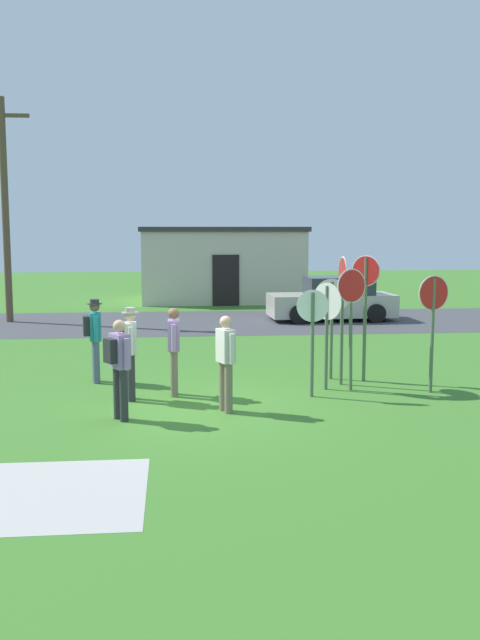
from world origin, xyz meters
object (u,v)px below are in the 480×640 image
stop_sign_tallest (327,317)px  person_in_teal (119,362)px  stop_sign_leaning_left (351,309)px  person_with_sunhat (130,347)px  parked_car_on_street (333,300)px  person_on_left (226,358)px  person_in_dark_shirt (94,334)px  person_in_blue (174,346)px  utility_pole (5,206)px  stop_sign_center_cluster (365,298)px  stop_sign_rear_right (332,311)px  stop_sign_low_front (312,326)px  stop_sign_nearest (342,299)px  stop_sign_far_back (433,314)px

stop_sign_tallest → person_in_teal: (-3.91, -1.91, -0.47)m
stop_sign_leaning_left → person_with_sunhat: size_ratio=1.38×
parked_car_on_street → person_on_left: person_on_left is taller
person_in_dark_shirt → person_in_blue: size_ratio=1.03×
utility_pole → stop_sign_center_cluster: bearing=-47.5°
stop_sign_leaning_left → stop_sign_rear_right: stop_sign_leaning_left is taller
stop_sign_center_cluster → stop_sign_low_front: stop_sign_center_cluster is taller
person_on_left → person_with_sunhat: (-1.71, 1.02, 0.06)m
stop_sign_low_front → person_with_sunhat: stop_sign_low_front is taller
stop_sign_nearest → stop_sign_tallest: size_ratio=1.23×
utility_pole → stop_sign_nearest: (8.96, -10.70, -2.16)m
utility_pole → stop_sign_leaning_left: (9.03, -11.19, -2.30)m
parked_car_on_street → stop_sign_nearest: size_ratio=1.66×
stop_sign_low_front → stop_sign_rear_right: bearing=65.1°
utility_pole → stop_sign_leaning_left: size_ratio=3.11×
person_in_blue → stop_sign_tallest: bearing=4.3°
stop_sign_nearest → person_in_teal: 4.96m
utility_pole → stop_sign_far_back: size_ratio=3.26×
person_on_left → stop_sign_far_back: bearing=14.8°
stop_sign_tallest → person_in_teal: size_ratio=1.26×
person_in_dark_shirt → person_in_blue: 2.10m
stop_sign_center_cluster → person_on_left: 3.89m
stop_sign_tallest → person_in_dark_shirt: (-4.63, 1.10, -0.44)m
utility_pole → person_in_teal: (4.65, -13.02, -2.94)m
stop_sign_leaning_left → stop_sign_tallest: size_ratio=1.13×
stop_sign_tallest → person_with_sunhat: size_ratio=1.23×
person_in_teal → person_on_left: bearing=11.7°
parked_car_on_street → person_in_teal: person_in_teal is taller
stop_sign_tallest → stop_sign_far_back: bearing=-13.1°
stop_sign_nearest → person_with_sunhat: 4.38m
stop_sign_far_back → stop_sign_low_front: bearing=-177.0°
stop_sign_low_front → person_in_teal: bearing=-159.2°
parked_car_on_street → person_with_sunhat: size_ratio=2.51×
stop_sign_leaning_left → person_on_left: (-2.57, -1.46, -0.67)m
person_on_left → stop_sign_center_cluster: bearing=36.1°
stop_sign_far_back → person_with_sunhat: bearing=-179.4°
stop_sign_far_back → stop_sign_nearest: stop_sign_nearest is taller
stop_sign_center_cluster → stop_sign_far_back: stop_sign_center_cluster is taller
stop_sign_rear_right → person_on_left: stop_sign_rear_right is taller
stop_sign_rear_right → person_in_teal: size_ratio=1.26×
stop_sign_leaning_left → stop_sign_tallest: stop_sign_leaning_left is taller
person_in_dark_shirt → person_in_teal: bearing=-76.6°
stop_sign_low_front → stop_sign_rear_right: size_ratio=0.96×
person_in_blue → person_in_dark_shirt: bearing=140.9°
person_in_blue → utility_pole: bearing=116.1°
stop_sign_rear_right → person_in_dark_shirt: (-4.95, 0.13, -0.44)m
stop_sign_far_back → person_in_dark_shirt: size_ratio=1.32×
parked_car_on_street → stop_sign_far_back: stop_sign_far_back is taller
person_on_left → person_in_teal: same height
person_in_dark_shirt → person_in_blue: (1.63, -1.33, -0.06)m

